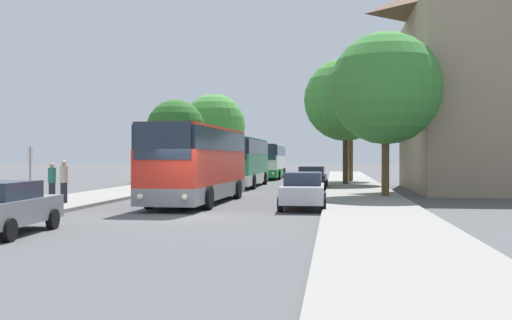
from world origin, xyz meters
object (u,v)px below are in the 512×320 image
tree_right_far (386,88)px  parked_car_right_near (303,190)px  bus_front (198,163)px  parked_car_right_far (312,177)px  tree_left_far (214,126)px  tree_right_near (345,100)px  pedestrian_waiting_near (52,182)px  tree_right_mid (351,111)px  bus_rear (269,161)px  parked_car_left_curb (1,207)px  tree_left_near (176,128)px  bus_middle (242,161)px  pedestrian_waiting_far (64,181)px  bus_stop_sign (30,170)px

tree_right_far → parked_car_right_near: bearing=-120.9°
bus_front → parked_car_right_far: bearing=70.6°
tree_left_far → tree_right_near: bearing=-43.3°
pedestrian_waiting_near → tree_left_far: tree_left_far is taller
tree_right_near → tree_right_mid: size_ratio=1.18×
bus_rear → tree_right_far: size_ratio=1.27×
parked_car_right_near → tree_left_far: (-10.19, 31.62, 4.38)m
parked_car_left_curb → tree_right_near: tree_right_near is taller
bus_rear → tree_right_far: (8.96, -26.79, 3.98)m
bus_rear → tree_left_near: size_ratio=1.58×
bus_middle → tree_right_near: (7.48, 2.18, 4.59)m
bus_middle → parked_car_right_far: bearing=-28.3°
tree_left_near → pedestrian_waiting_far: bearing=-86.4°
parked_car_right_far → tree_right_near: size_ratio=0.44×
bus_rear → parked_car_left_curb: bearing=-94.7°
pedestrian_waiting_near → pedestrian_waiting_far: size_ratio=0.94×
parked_car_left_curb → tree_left_near: bearing=93.9°
parked_car_left_curb → parked_car_right_far: size_ratio=1.10×
bus_middle → parked_car_left_curb: 27.39m
bus_stop_sign → pedestrian_waiting_near: (-0.82, 3.53, -0.63)m
pedestrian_waiting_far → tree_right_far: (14.56, 6.68, 4.65)m
tree_right_far → tree_left_near: bearing=131.7°
parked_car_left_curb → parked_car_right_near: size_ratio=1.01×
tree_right_far → bus_rear: bearing=108.5°
bus_rear → tree_right_near: (7.16, -13.46, 4.65)m
parked_car_right_far → tree_left_far: bearing=-57.8°
parked_car_right_far → tree_left_far: size_ratio=0.51×
parked_car_right_far → parked_car_left_curb: bearing=73.3°
bus_rear → parked_car_right_far: size_ratio=2.67×
bus_stop_sign → tree_left_far: bearing=89.1°
pedestrian_waiting_near → parked_car_right_near: bearing=157.5°
parked_car_right_far → tree_left_near: 15.87m
bus_front → tree_right_far: 10.71m
pedestrian_waiting_near → tree_left_near: bearing=-107.2°
bus_middle → tree_right_near: 9.04m
bus_front → parked_car_right_far: (4.89, 12.67, -1.11)m
parked_car_right_far → pedestrian_waiting_near: 18.21m
parked_car_left_curb → tree_left_near: 34.61m
pedestrian_waiting_near → bus_middle: bearing=-128.7°
parked_car_right_near → tree_left_near: tree_left_near is taller
parked_car_right_near → parked_car_right_far: 15.00m
parked_car_right_far → tree_right_mid: bearing=-104.3°
pedestrian_waiting_near → pedestrian_waiting_far: (0.98, -0.86, 0.07)m
bus_front → tree_right_mid: 24.74m
pedestrian_waiting_far → tree_left_far: 31.94m
pedestrian_waiting_near → tree_left_far: (1.37, 30.82, 4.13)m
parked_car_left_curb → tree_left_far: size_ratio=0.56×
bus_front → bus_stop_sign: (-5.69, -5.06, -0.22)m
parked_car_left_curb → tree_right_near: size_ratio=0.48×
parked_car_left_curb → tree_right_far: 20.67m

